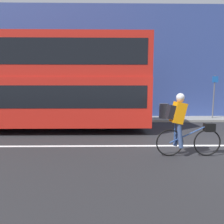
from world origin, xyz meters
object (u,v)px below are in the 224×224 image
object	(u,v)px
bus	(27,81)
street_sign_post	(214,95)
cyclist_on_bike	(183,123)
trash_bin	(164,111)

from	to	relation	value
bus	street_sign_post	world-z (taller)	bus
cyclist_on_bike	bus	bearing A→B (deg)	148.72
cyclist_on_bike	trash_bin	xyz separation A→B (m)	(1.37, 6.01, -0.33)
trash_bin	street_sign_post	world-z (taller)	street_sign_post
bus	cyclist_on_bike	bearing A→B (deg)	-31.28
cyclist_on_bike	trash_bin	distance (m)	6.18
trash_bin	street_sign_post	bearing A→B (deg)	-0.12
trash_bin	street_sign_post	distance (m)	3.17
bus	street_sign_post	distance (m)	10.32
bus	cyclist_on_bike	world-z (taller)	bus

